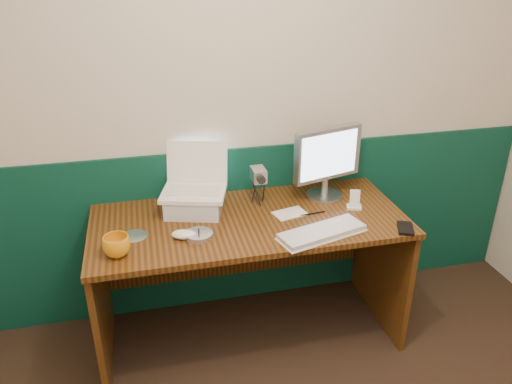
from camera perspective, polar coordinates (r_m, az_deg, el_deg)
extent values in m
cube|color=beige|center=(2.72, -1.51, 10.07)|extent=(3.50, 0.04, 2.50)
cube|color=#08372B|center=(2.99, -1.30, -3.98)|extent=(3.48, 0.02, 1.00)
cube|color=#371E0A|center=(2.75, -0.73, -9.93)|extent=(1.60, 0.70, 0.75)
cube|color=silver|center=(2.62, -7.06, -1.27)|extent=(0.33, 0.31, 0.10)
cube|color=silver|center=(2.42, 7.54, -4.65)|extent=(0.45, 0.25, 0.02)
ellipsoid|color=white|center=(2.50, 9.38, -3.54)|extent=(0.14, 0.11, 0.04)
ellipsoid|color=white|center=(2.40, -8.23, -4.82)|extent=(0.14, 0.10, 0.04)
imported|color=orange|center=(2.32, -15.65, -5.96)|extent=(0.13, 0.13, 0.10)
cylinder|color=silver|center=(2.39, -6.54, -4.96)|extent=(0.13, 0.13, 0.03)
cylinder|color=#B0B6C0|center=(2.47, -13.78, -4.90)|extent=(0.13, 0.13, 0.00)
cylinder|color=black|center=(2.61, 6.50, -2.45)|extent=(0.14, 0.02, 0.01)
cube|color=silver|center=(2.61, 3.90, -2.45)|extent=(0.19, 0.15, 0.00)
cube|color=white|center=(2.70, 11.13, -1.70)|extent=(0.09, 0.08, 0.01)
cube|color=white|center=(2.68, 11.23, -0.70)|extent=(0.06, 0.04, 0.09)
cube|color=black|center=(2.56, 16.71, -3.99)|extent=(0.12, 0.14, 0.01)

